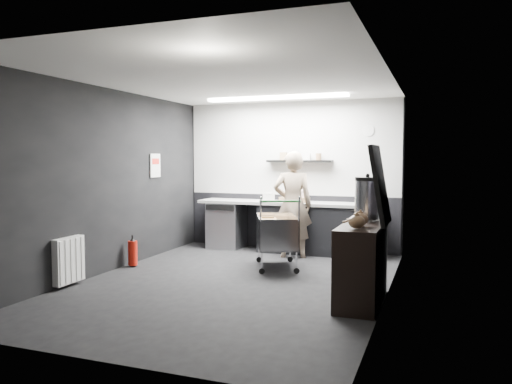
% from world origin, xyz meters
% --- Properties ---
extents(floor, '(5.50, 5.50, 0.00)m').
position_xyz_m(floor, '(0.00, 0.00, 0.00)').
color(floor, black).
rests_on(floor, ground).
extents(ceiling, '(5.50, 5.50, 0.00)m').
position_xyz_m(ceiling, '(0.00, 0.00, 2.70)').
color(ceiling, white).
rests_on(ceiling, wall_back).
extents(wall_back, '(5.50, 0.00, 5.50)m').
position_xyz_m(wall_back, '(0.00, 2.75, 1.35)').
color(wall_back, black).
rests_on(wall_back, floor).
extents(wall_front, '(5.50, 0.00, 5.50)m').
position_xyz_m(wall_front, '(0.00, -2.75, 1.35)').
color(wall_front, black).
rests_on(wall_front, floor).
extents(wall_left, '(0.00, 5.50, 5.50)m').
position_xyz_m(wall_left, '(-2.00, 0.00, 1.35)').
color(wall_left, black).
rests_on(wall_left, floor).
extents(wall_right, '(0.00, 5.50, 5.50)m').
position_xyz_m(wall_right, '(2.00, 0.00, 1.35)').
color(wall_right, black).
rests_on(wall_right, floor).
extents(kitchen_wall_panel, '(3.95, 0.02, 1.70)m').
position_xyz_m(kitchen_wall_panel, '(0.00, 2.73, 1.85)').
color(kitchen_wall_panel, beige).
rests_on(kitchen_wall_panel, wall_back).
extents(dado_panel, '(3.95, 0.02, 1.00)m').
position_xyz_m(dado_panel, '(0.00, 2.73, 0.50)').
color(dado_panel, black).
rests_on(dado_panel, wall_back).
extents(floating_shelf, '(1.20, 0.22, 0.04)m').
position_xyz_m(floating_shelf, '(0.20, 2.62, 1.62)').
color(floating_shelf, black).
rests_on(floating_shelf, wall_back).
extents(wall_clock, '(0.20, 0.03, 0.20)m').
position_xyz_m(wall_clock, '(1.40, 2.72, 2.15)').
color(wall_clock, silver).
rests_on(wall_clock, wall_back).
extents(poster, '(0.02, 0.30, 0.40)m').
position_xyz_m(poster, '(-1.98, 1.30, 1.55)').
color(poster, silver).
rests_on(poster, wall_left).
extents(poster_red_band, '(0.02, 0.22, 0.10)m').
position_xyz_m(poster_red_band, '(-1.98, 1.30, 1.62)').
color(poster_red_band, red).
rests_on(poster_red_band, poster).
extents(radiator, '(0.10, 0.50, 0.60)m').
position_xyz_m(radiator, '(-1.94, -0.90, 0.35)').
color(radiator, silver).
rests_on(radiator, wall_left).
extents(ceiling_strip, '(2.40, 0.20, 0.04)m').
position_xyz_m(ceiling_strip, '(0.00, 1.85, 2.67)').
color(ceiling_strip, white).
rests_on(ceiling_strip, ceiling).
extents(prep_counter, '(3.20, 0.61, 0.90)m').
position_xyz_m(prep_counter, '(0.14, 2.42, 0.46)').
color(prep_counter, black).
rests_on(prep_counter, floor).
extents(person, '(0.75, 0.60, 1.79)m').
position_xyz_m(person, '(0.26, 1.97, 0.90)').
color(person, '#C4B59B').
rests_on(person, floor).
extents(shopping_cart, '(0.94, 1.20, 1.08)m').
position_xyz_m(shopping_cart, '(0.26, 1.11, 0.52)').
color(shopping_cart, silver).
rests_on(shopping_cart, floor).
extents(sideboard, '(0.52, 1.22, 1.83)m').
position_xyz_m(sideboard, '(1.76, -0.28, 0.58)').
color(sideboard, black).
rests_on(sideboard, floor).
extents(fire_extinguisher, '(0.14, 0.14, 0.47)m').
position_xyz_m(fire_extinguisher, '(-1.85, 0.41, 0.23)').
color(fire_extinguisher, '#B0170B').
rests_on(fire_extinguisher, floor).
extents(cardboard_box, '(0.54, 0.48, 0.09)m').
position_xyz_m(cardboard_box, '(0.18, 2.37, 0.94)').
color(cardboard_box, '#987951').
rests_on(cardboard_box, prep_counter).
extents(pink_tub, '(0.21, 0.21, 0.21)m').
position_xyz_m(pink_tub, '(0.33, 2.42, 1.01)').
color(pink_tub, beige).
rests_on(pink_tub, prep_counter).
extents(white_container, '(0.20, 0.17, 0.15)m').
position_xyz_m(white_container, '(-0.30, 2.37, 0.98)').
color(white_container, silver).
rests_on(white_container, prep_counter).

